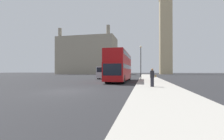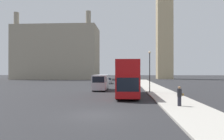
% 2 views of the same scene
% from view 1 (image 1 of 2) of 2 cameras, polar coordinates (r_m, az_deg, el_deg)
% --- Properties ---
extents(ground_plane, '(300.00, 300.00, 0.00)m').
position_cam_1_polar(ground_plane, '(12.02, -17.08, -7.77)').
color(ground_plane, '#28282B').
extents(sidewalk_strip, '(3.92, 120.00, 0.15)m').
position_cam_1_polar(sidewalk_strip, '(10.60, 18.42, -8.34)').
color(sidewalk_strip, '#ADA89E').
rests_on(sidewalk_strip, ground_plane).
extents(clock_tower, '(6.38, 6.55, 63.25)m').
position_cam_1_polar(clock_tower, '(88.74, 19.71, 19.94)').
color(clock_tower, tan).
rests_on(clock_tower, ground_plane).
extents(building_block_distant, '(30.72, 15.00, 24.20)m').
position_cam_1_polar(building_block_distant, '(83.57, -9.24, 5.29)').
color(building_block_distant, '#9E937F').
rests_on(building_block_distant, ground_plane).
extents(red_double_decker_bus, '(2.53, 11.26, 4.28)m').
position_cam_1_polar(red_double_decker_bus, '(22.70, 2.96, 1.69)').
color(red_double_decker_bus, '#A80F11').
rests_on(red_double_decker_bus, ground_plane).
extents(white_van, '(2.12, 6.08, 2.44)m').
position_cam_1_polar(white_van, '(30.96, -2.60, -0.89)').
color(white_van, '#B2B7BC').
rests_on(white_van, ground_plane).
extents(pedestrian, '(0.52, 0.36, 1.64)m').
position_cam_1_polar(pedestrian, '(13.88, 15.10, -2.78)').
color(pedestrian, '#23232D').
rests_on(pedestrian, sidewalk_strip).
extents(street_lamp, '(0.36, 0.36, 5.69)m').
position_cam_1_polar(street_lamp, '(25.72, 10.92, 4.78)').
color(street_lamp, black).
rests_on(street_lamp, sidewalk_strip).
extents(parked_sedan, '(1.83, 4.74, 1.44)m').
position_cam_1_polar(parked_sedan, '(49.33, 2.31, -1.51)').
color(parked_sedan, '#99999E').
rests_on(parked_sedan, ground_plane).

